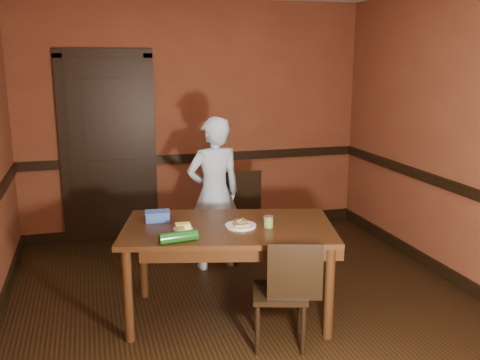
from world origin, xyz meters
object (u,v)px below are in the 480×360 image
dining_table (229,271)px  food_tub (158,216)px  sauce_jar (268,222)px  chair_far (247,217)px  cheese_saucer (183,227)px  person (214,194)px  chair_near (280,291)px  sandwich_plate (241,225)px

dining_table → food_tub: food_tub is taller
sauce_jar → chair_far: bearing=80.7°
cheese_saucer → dining_table: bearing=-1.4°
chair_far → food_tub: bearing=-140.7°
chair_far → cheese_saucer: chair_far is taller
person → food_tub: size_ratio=7.21×
chair_near → person: size_ratio=0.54×
sandwich_plate → food_tub: 0.69m
chair_near → sauce_jar: sauce_jar is taller
sauce_jar → food_tub: size_ratio=0.43×
chair_near → person: 1.61m
chair_near → sandwich_plate: sandwich_plate is taller
chair_near → cheese_saucer: 0.88m
food_tub → person: bearing=55.9°
dining_table → cheese_saucer: (-0.36, 0.01, 0.40)m
food_tub → sandwich_plate: bearing=-22.4°
food_tub → chair_far: bearing=47.4°
chair_far → cheese_saucer: size_ratio=5.93×
chair_near → sauce_jar: 0.56m
chair_near → cheese_saucer: chair_near is taller
person → sandwich_plate: bearing=78.8°
sandwich_plate → cheese_saucer: 0.45m
chair_far → sauce_jar: bearing=-101.9°
person → cheese_saucer: bearing=56.0°
sandwich_plate → food_tub: size_ratio=1.15×
dining_table → chair_far: bearing=81.1°
cheese_saucer → chair_near: bearing=-40.6°
dining_table → sandwich_plate: (0.09, -0.05, 0.40)m
cheese_saucer → food_tub: size_ratio=0.71×
dining_table → sandwich_plate: bearing=-17.6°
chair_far → cheese_saucer: 1.50m
dining_table → chair_near: bearing=-50.0°
dining_table → person: (0.13, 1.05, 0.37)m
dining_table → chair_far: (0.50, 1.19, 0.06)m
sauce_jar → cheese_saucer: sauce_jar is taller
sandwich_plate → food_tub: (-0.60, 0.32, 0.03)m
chair_far → person: 0.50m
person → food_tub: bearing=41.5°
dining_table → cheese_saucer: 0.54m
dining_table → person: 1.13m
person → sauce_jar: 1.19m
chair_far → chair_near: chair_far is taller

